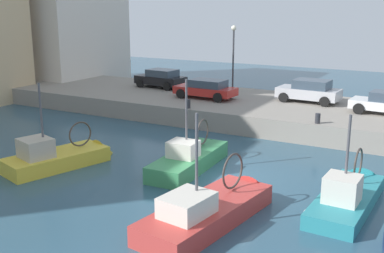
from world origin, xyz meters
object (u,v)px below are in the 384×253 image
(parked_car_black, at_px, (161,78))
(quay_streetlamp, at_px, (233,48))
(parked_car_silver, at_px, (309,91))
(mooring_bollard_mid, at_px, (318,118))
(fishing_boat_red, at_px, (213,216))
(parked_car_red, at_px, (206,89))
(fishing_boat_yellow, at_px, (63,163))
(fishing_boat_teal, at_px, (349,201))
(mooring_bollard_north, at_px, (188,104))
(fishing_boat_green, at_px, (192,164))

(parked_car_black, distance_m, quay_streetlamp, 6.56)
(parked_car_silver, distance_m, mooring_bollard_mid, 5.92)
(fishing_boat_red, xyz_separation_m, parked_car_black, (16.72, 12.94, 1.81))
(parked_car_black, distance_m, parked_car_red, 5.57)
(fishing_boat_yellow, xyz_separation_m, mooring_bollard_mid, (9.27, -9.54, 1.34))
(parked_car_black, xyz_separation_m, quay_streetlamp, (-0.00, -6.05, 2.53))
(fishing_boat_red, height_order, mooring_bollard_mid, fishing_boat_red)
(fishing_boat_teal, distance_m, parked_car_silver, 14.01)
(mooring_bollard_mid, relative_size, quay_streetlamp, 0.11)
(fishing_boat_yellow, relative_size, parked_car_silver, 1.44)
(parked_car_red, bearing_deg, fishing_boat_teal, -132.38)
(parked_car_black, bearing_deg, quay_streetlamp, -90.01)
(fishing_boat_yellow, bearing_deg, quay_streetlamp, -7.46)
(fishing_boat_teal, bearing_deg, quay_streetlamp, 39.79)
(fishing_boat_yellow, height_order, mooring_bollard_north, fishing_boat_yellow)
(fishing_boat_red, bearing_deg, mooring_bollard_north, 33.42)
(fishing_boat_teal, relative_size, parked_car_black, 1.55)
(fishing_boat_yellow, xyz_separation_m, quay_streetlamp, (14.92, -1.95, 4.32))
(fishing_boat_red, xyz_separation_m, parked_car_silver, (16.61, 1.34, 1.84))
(fishing_boat_yellow, relative_size, mooring_bollard_north, 10.60)
(mooring_bollard_north, bearing_deg, fishing_boat_red, -146.58)
(parked_car_black, height_order, parked_car_silver, parked_car_silver)
(fishing_boat_red, bearing_deg, parked_car_red, 28.45)
(fishing_boat_teal, xyz_separation_m, mooring_bollard_north, (7.32, 11.22, 1.34))
(fishing_boat_green, height_order, fishing_boat_red, fishing_boat_green)
(fishing_boat_yellow, bearing_deg, mooring_bollard_mid, -45.81)
(parked_car_black, distance_m, mooring_bollard_north, 7.99)
(parked_car_silver, xyz_separation_m, mooring_bollard_mid, (-5.54, -2.04, -0.48))
(fishing_boat_teal, relative_size, parked_car_red, 1.48)
(mooring_bollard_mid, bearing_deg, quay_streetlamp, 53.32)
(mooring_bollard_north, bearing_deg, parked_car_silver, -47.09)
(fishing_boat_red, bearing_deg, parked_car_silver, 4.61)
(parked_car_black, bearing_deg, parked_car_silver, -90.54)
(parked_car_red, distance_m, mooring_bollard_north, 3.47)
(quay_streetlamp, bearing_deg, parked_car_red, 156.95)
(fishing_boat_green, distance_m, fishing_boat_yellow, 6.12)
(fishing_boat_yellow, bearing_deg, parked_car_red, -4.50)
(mooring_bollard_mid, bearing_deg, fishing_boat_red, 176.38)
(parked_car_black, xyz_separation_m, mooring_bollard_north, (-5.65, -5.64, -0.45))
(fishing_boat_green, height_order, parked_car_silver, fishing_boat_green)
(parked_car_black, bearing_deg, parked_car_red, -113.78)
(fishing_boat_red, height_order, mooring_bollard_north, fishing_boat_red)
(parked_car_silver, bearing_deg, fishing_boat_green, 170.15)
(fishing_boat_yellow, distance_m, mooring_bollard_mid, 13.37)
(fishing_boat_red, xyz_separation_m, mooring_bollard_north, (11.06, 7.30, 1.36))
(fishing_boat_red, distance_m, mooring_bollard_north, 13.32)
(quay_streetlamp, bearing_deg, mooring_bollard_mid, -126.68)
(parked_car_silver, height_order, mooring_bollard_mid, parked_car_silver)
(fishing_boat_red, distance_m, parked_car_silver, 16.76)
(mooring_bollard_north, bearing_deg, quay_streetlamp, -4.21)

